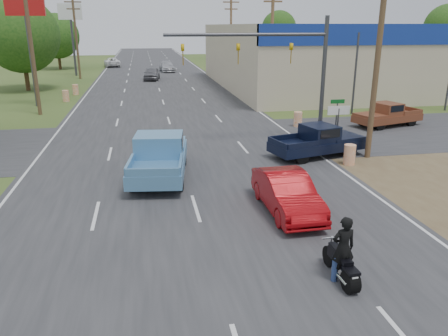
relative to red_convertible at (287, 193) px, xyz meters
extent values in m
cube|color=#2D2D30|center=(-3.21, 32.89, -0.71)|extent=(15.00, 180.00, 0.02)
cube|color=#2D2D30|center=(-3.21, 10.89, -0.71)|extent=(120.00, 10.00, 0.02)
cube|color=brown|center=(7.79, 2.89, -0.71)|extent=(8.00, 18.00, 0.01)
cube|color=#B7A88C|center=(28.79, 32.89, 2.58)|extent=(50.00, 28.00, 6.60)
cylinder|color=#4C3823|center=(6.29, 5.89, 4.28)|extent=(0.28, 0.28, 10.00)
cylinder|color=#4C3823|center=(6.29, 23.89, 4.28)|extent=(0.28, 0.28, 10.00)
cube|color=#4C3823|center=(6.29, 23.89, 7.68)|extent=(1.60, 0.14, 0.14)
cylinder|color=#4C3823|center=(6.29, 41.89, 4.28)|extent=(0.28, 0.28, 10.00)
cube|color=#4C3823|center=(6.29, 41.89, 8.48)|extent=(2.00, 0.14, 0.14)
cube|color=#4C3823|center=(6.29, 41.89, 7.68)|extent=(1.60, 0.14, 0.14)
cylinder|color=#4C3823|center=(-12.71, 20.89, 4.28)|extent=(0.28, 0.28, 10.00)
cylinder|color=#4C3823|center=(-12.71, 44.89, 4.28)|extent=(0.28, 0.28, 10.00)
cube|color=#4C3823|center=(-12.71, 44.89, 8.48)|extent=(2.00, 0.14, 0.14)
cube|color=#4C3823|center=(-12.71, 44.89, 7.68)|extent=(1.60, 0.14, 0.14)
cylinder|color=#422D19|center=(-16.71, 34.89, 0.90)|extent=(0.44, 0.44, 3.24)
sphere|color=#184313|center=(-16.71, 34.89, 4.86)|extent=(7.56, 7.56, 7.56)
cylinder|color=#422D19|center=(-17.41, 58.89, 0.72)|extent=(0.44, 0.44, 2.88)
sphere|color=#184313|center=(-17.41, 58.89, 4.24)|extent=(6.72, 6.72, 6.72)
cylinder|color=#422D19|center=(51.79, 62.89, 1.08)|extent=(0.44, 0.44, 3.60)
sphere|color=#184313|center=(51.79, 62.89, 5.48)|extent=(8.40, 8.40, 8.40)
cylinder|color=#422D19|center=(26.79, 87.89, 0.99)|extent=(0.44, 0.44, 3.42)
sphere|color=#184313|center=(26.79, 87.89, 5.17)|extent=(7.98, 7.98, 7.98)
cylinder|color=#422D19|center=(-33.21, 87.89, 1.17)|extent=(0.44, 0.44, 3.78)
sphere|color=#184313|center=(-33.21, 87.89, 5.79)|extent=(8.82, 8.82, 8.82)
cylinder|color=orange|center=(4.79, 4.89, -0.22)|extent=(0.56, 0.56, 1.00)
cylinder|color=orange|center=(5.19, 13.39, -0.22)|extent=(0.56, 0.56, 1.00)
cylinder|color=orange|center=(-11.71, 26.89, -0.22)|extent=(0.56, 0.56, 1.00)
cylinder|color=orange|center=(-11.41, 30.89, -0.22)|extent=(0.56, 0.56, 1.00)
cylinder|color=#3F3F44|center=(-13.71, 24.89, 3.78)|extent=(0.30, 0.30, 9.00)
cube|color=#B21414|center=(-13.71, 24.89, 7.48)|extent=(3.00, 0.35, 2.00)
cylinder|color=#3F3F44|center=(-13.71, 48.89, 3.78)|extent=(0.30, 0.30, 9.00)
cube|color=white|center=(-13.71, 48.89, 7.48)|extent=(3.00, 0.35, 2.00)
cylinder|color=#3F3F44|center=(4.99, 6.89, 0.48)|extent=(0.08, 0.08, 2.40)
cube|color=white|center=(4.99, 6.89, 1.58)|extent=(1.20, 0.05, 0.45)
cylinder|color=#3F3F44|center=(5.59, 8.39, 0.48)|extent=(0.08, 0.08, 2.40)
cube|color=#0C591E|center=(5.59, 8.39, 1.78)|extent=(0.80, 0.04, 0.22)
cylinder|color=#3F3F44|center=(5.29, 9.89, 2.78)|extent=(0.24, 0.24, 7.00)
cylinder|color=#3F3F44|center=(0.79, 9.89, 5.28)|extent=(9.00, 0.18, 0.18)
imported|color=gold|center=(3.29, 9.89, 4.83)|extent=(0.18, 0.40, 1.10)
imported|color=gold|center=(0.29, 9.89, 4.83)|extent=(0.18, 0.40, 1.10)
imported|color=gold|center=(-2.71, 9.89, 4.83)|extent=(0.18, 0.40, 1.10)
imported|color=#8F060A|center=(0.00, 0.00, 0.00)|extent=(1.61, 4.39, 1.44)
cylinder|color=black|center=(0.01, -5.13, -0.42)|extent=(0.30, 0.60, 0.60)
cylinder|color=black|center=(-0.02, -3.82, -0.42)|extent=(0.12, 0.60, 0.60)
cube|color=black|center=(-0.01, -4.45, -0.16)|extent=(0.22, 1.09, 0.27)
cube|color=black|center=(-0.01, -4.23, 0.02)|extent=(0.25, 0.50, 0.20)
cube|color=black|center=(0.00, -4.73, -0.02)|extent=(0.28, 0.50, 0.09)
cylinder|color=white|center=(-0.02, -3.96, 0.23)|extent=(0.59, 0.06, 0.05)
cube|color=white|center=(0.01, -5.33, -0.22)|extent=(0.16, 0.02, 0.11)
imported|color=black|center=(0.00, -4.60, 0.16)|extent=(0.65, 0.43, 1.75)
cylinder|color=black|center=(-5.04, 6.63, -0.27)|extent=(0.45, 0.93, 0.89)
cylinder|color=black|center=(-3.18, 6.38, -0.27)|extent=(0.45, 0.93, 0.89)
cylinder|color=black|center=(-5.50, 3.17, -0.27)|extent=(0.45, 0.93, 0.89)
cylinder|color=black|center=(-3.64, 2.92, -0.27)|extent=(0.45, 0.93, 0.89)
cube|color=#548AB5|center=(-4.34, 4.78, -0.03)|extent=(2.97, 6.05, 0.58)
cube|color=#548AB5|center=(-4.11, 6.50, 0.34)|extent=(2.39, 2.47, 0.20)
cube|color=#548AB5|center=(-4.33, 4.89, 0.73)|extent=(2.27, 2.00, 0.95)
cube|color=black|center=(-4.33, 4.89, 0.90)|extent=(2.26, 1.66, 0.50)
cube|color=#548AB5|center=(-4.71, 1.95, 0.42)|extent=(2.05, 0.36, 0.34)
cylinder|color=black|center=(5.02, 7.70, -0.34)|extent=(0.80, 0.46, 0.76)
cylinder|color=black|center=(5.42, 6.16, -0.34)|extent=(0.80, 0.46, 0.76)
cylinder|color=black|center=(2.17, 6.96, -0.34)|extent=(0.80, 0.46, 0.76)
cylinder|color=black|center=(2.56, 5.42, -0.34)|extent=(0.80, 0.46, 0.76)
cube|color=black|center=(3.79, 6.56, -0.13)|extent=(5.24, 3.06, 0.49)
cube|color=black|center=(5.22, 6.93, 0.18)|extent=(2.26, 2.21, 0.17)
cube|color=black|center=(3.89, 6.58, 0.51)|extent=(1.86, 2.05, 0.80)
cube|color=black|center=(3.89, 6.58, 0.65)|extent=(1.59, 2.02, 0.43)
cube|color=black|center=(1.46, 5.96, 0.25)|extent=(0.51, 1.70, 0.28)
cylinder|color=black|center=(10.02, 11.37, -0.35)|extent=(0.78, 0.46, 0.73)
cylinder|color=black|center=(9.60, 12.84, -0.35)|extent=(0.78, 0.46, 0.73)
cylinder|color=black|center=(12.76, 12.15, -0.35)|extent=(0.78, 0.46, 0.73)
cylinder|color=black|center=(12.33, 13.63, -0.35)|extent=(0.78, 0.46, 0.73)
cube|color=brown|center=(11.18, 12.50, -0.15)|extent=(5.06, 3.06, 0.47)
cube|color=brown|center=(9.81, 12.10, 0.15)|extent=(2.21, 2.16, 0.16)
cube|color=brown|center=(11.09, 12.47, 0.47)|extent=(1.83, 2.01, 0.77)
cube|color=black|center=(11.09, 12.47, 0.60)|extent=(1.57, 1.96, 0.41)
cube|color=brown|center=(13.41, 13.14, 0.21)|extent=(0.53, 1.63, 0.27)
imported|color=slate|center=(-3.73, 42.01, 0.05)|extent=(2.29, 4.70, 1.54)
imported|color=#B5B5BA|center=(-1.21, 52.13, 0.01)|extent=(2.32, 5.11, 1.45)
imported|color=white|center=(-9.71, 61.99, 0.00)|extent=(3.02, 5.44, 1.44)
camera|label=1|loc=(-4.88, -13.98, 5.74)|focal=35.00mm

